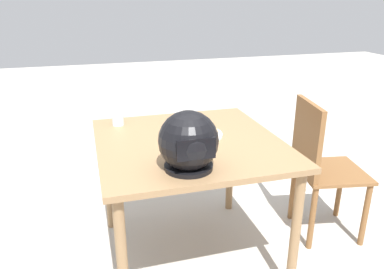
{
  "coord_description": "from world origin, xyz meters",
  "views": [
    {
      "loc": [
        0.51,
        1.84,
        1.5
      ],
      "look_at": [
        -0.03,
        -0.03,
        0.77
      ],
      "focal_mm": 35.39,
      "sensor_mm": 36.0,
      "label": 1
    }
  ],
  "objects_px": {
    "dining_table": "(189,155)",
    "chair_side": "(319,162)",
    "drinking_glass": "(118,115)",
    "motorcycle_helmet": "(189,142)",
    "pizza": "(195,131)"
  },
  "relations": [
    {
      "from": "dining_table",
      "to": "pizza",
      "type": "bearing_deg",
      "value": -131.66
    },
    {
      "from": "chair_side",
      "to": "motorcycle_helmet",
      "type": "bearing_deg",
      "value": 20.55
    },
    {
      "from": "drinking_glass",
      "to": "pizza",
      "type": "bearing_deg",
      "value": 142.92
    },
    {
      "from": "motorcycle_helmet",
      "to": "drinking_glass",
      "type": "distance_m",
      "value": 0.75
    },
    {
      "from": "dining_table",
      "to": "drinking_glass",
      "type": "xyz_separation_m",
      "value": [
        0.34,
        -0.36,
        0.15
      ]
    },
    {
      "from": "dining_table",
      "to": "pizza",
      "type": "distance_m",
      "value": 0.14
    },
    {
      "from": "dining_table",
      "to": "motorcycle_helmet",
      "type": "relative_size",
      "value": 3.71
    },
    {
      "from": "motorcycle_helmet",
      "to": "drinking_glass",
      "type": "height_order",
      "value": "motorcycle_helmet"
    },
    {
      "from": "dining_table",
      "to": "motorcycle_helmet",
      "type": "height_order",
      "value": "motorcycle_helmet"
    },
    {
      "from": "dining_table",
      "to": "motorcycle_helmet",
      "type": "bearing_deg",
      "value": 74.32
    },
    {
      "from": "drinking_glass",
      "to": "chair_side",
      "type": "relative_size",
      "value": 0.14
    },
    {
      "from": "motorcycle_helmet",
      "to": "pizza",
      "type": "bearing_deg",
      "value": -110.58
    },
    {
      "from": "dining_table",
      "to": "chair_side",
      "type": "distance_m",
      "value": 0.87
    },
    {
      "from": "chair_side",
      "to": "drinking_glass",
      "type": "bearing_deg",
      "value": -16.28
    },
    {
      "from": "dining_table",
      "to": "chair_side",
      "type": "bearing_deg",
      "value": -178.99
    }
  ]
}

